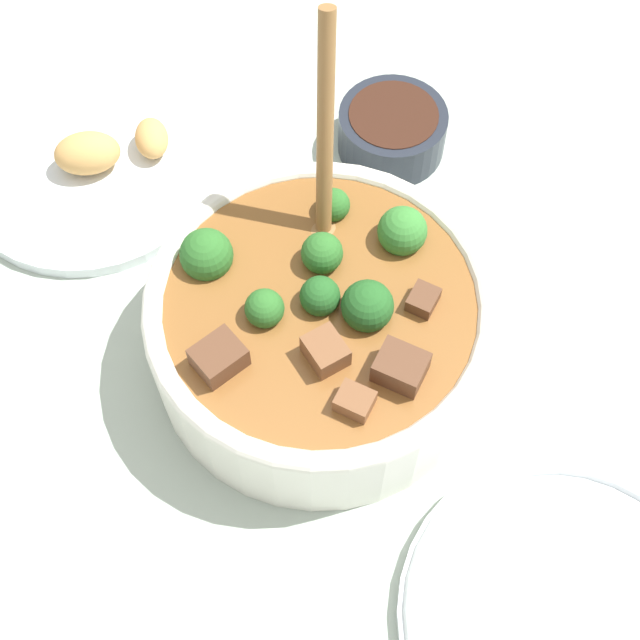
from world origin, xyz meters
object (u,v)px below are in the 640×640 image
at_px(stew_bowl, 320,322).
at_px(condiment_bowl, 392,129).
at_px(food_plate, 93,164).
at_px(empty_plate, 570,621).

distance_m(stew_bowl, condiment_bowl, 0.23).
bearing_deg(food_plate, condiment_bowl, 154.92).
relative_size(stew_bowl, food_plate, 1.12).
height_order(condiment_bowl, empty_plate, condiment_bowl).
bearing_deg(empty_plate, stew_bowl, -81.75).
xyz_separation_m(condiment_bowl, food_plate, (0.24, -0.11, -0.01)).
bearing_deg(empty_plate, condiment_bowl, -106.98).
relative_size(stew_bowl, condiment_bowl, 2.67).
distance_m(empty_plate, food_plate, 0.54).
relative_size(condiment_bowl, empty_plate, 0.41).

